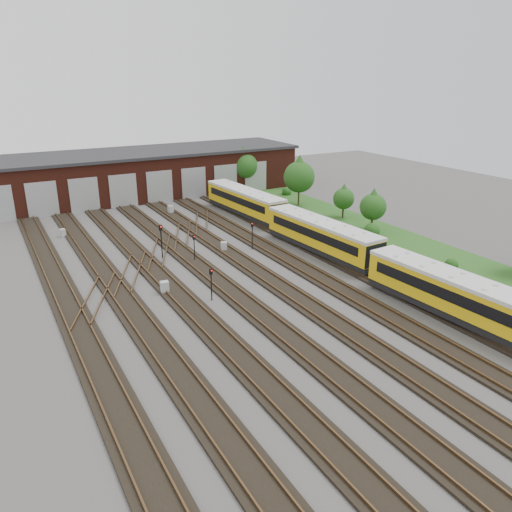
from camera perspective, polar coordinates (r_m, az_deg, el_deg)
ground at (r=39.67m, az=1.23°, el=-4.81°), size 120.00×120.00×0.00m
track_network at (r=40.01m, az=0.59°, el=-4.41°), size 30.40×70.00×0.33m
maintenance_shed at (r=74.51m, az=-14.71°, el=9.00°), size 51.00×12.50×6.35m
grass_verge at (r=57.87m, az=12.53°, el=2.85°), size 8.00×55.00×0.05m
metro_train at (r=49.22m, az=7.50°, el=2.37°), size 3.52×46.61×2.99m
signal_mast_0 at (r=38.71m, az=-5.15°, el=-2.75°), size 0.26×0.25×2.66m
signal_mast_1 at (r=48.32m, az=-10.79°, el=2.18°), size 0.30×0.28×3.30m
signal_mast_2 at (r=49.93m, az=-0.43°, el=2.79°), size 0.29×0.28×2.87m
signal_mast_3 at (r=47.03m, az=-7.08°, el=1.33°), size 0.23×0.22×2.63m
relay_cabinet_0 at (r=40.87m, az=-10.40°, el=-3.57°), size 0.68×0.58×1.05m
relay_cabinet_1 at (r=58.18m, az=-21.22°, el=2.47°), size 0.64×0.58×0.90m
relay_cabinet_2 at (r=49.89m, az=-3.69°, el=1.07°), size 0.69×0.62×0.96m
relay_cabinet_3 at (r=64.35m, az=-9.73°, el=5.24°), size 0.68×0.59×1.05m
relay_cabinet_4 at (r=49.76m, az=11.40°, el=0.76°), size 0.79×0.70×1.14m
tree_0 at (r=75.63m, az=-1.41°, el=10.68°), size 4.08×4.08×6.76m
tree_1 at (r=61.89m, az=10.01°, el=6.75°), size 2.58×2.58×4.27m
tree_2 at (r=66.91m, az=4.97°, el=9.41°), size 4.12×4.12×6.82m
tree_3 at (r=57.18m, az=13.26°, el=5.84°), size 2.96×2.96×4.90m
bush_0 at (r=48.55m, az=21.45°, el=-0.72°), size 1.21×1.21×1.21m
bush_1 at (r=55.89m, az=13.12°, el=3.09°), size 1.71×1.71×1.71m
bush_2 at (r=73.73m, az=3.52°, el=7.51°), size 1.38×1.38×1.38m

